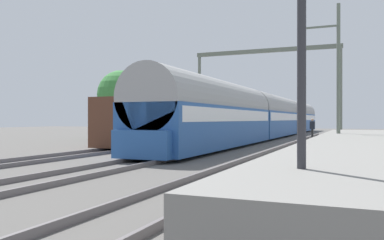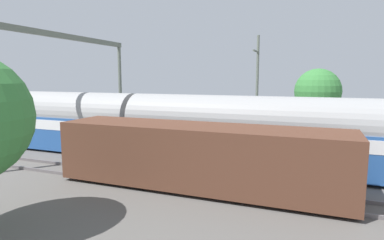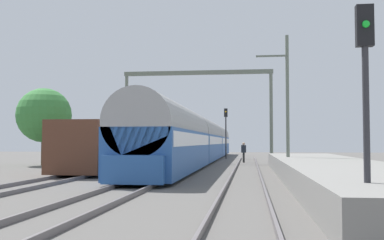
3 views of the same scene
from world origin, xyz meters
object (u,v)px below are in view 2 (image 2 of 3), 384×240
Objects in this scene: passenger_train at (37,119)px; catenary_gantry at (67,67)px; freight_car at (199,156)px; person_crossing at (96,126)px.

catenary_gantry is at bearing -90.00° from passenger_train.
passenger_train is 3.78× the size of freight_car.
catenary_gantry reaches higher than freight_car.
catenary_gantry is (0.00, -2.95, 3.68)m from passenger_train.
passenger_train is 4.72m from catenary_gantry.
freight_car is at bearing -106.74° from passenger_train.
passenger_train reaches higher than freight_car.
freight_car is (-4.20, -13.96, -0.50)m from passenger_train.
freight_car is 14.36m from person_crossing.
passenger_train is 14.59m from freight_car.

